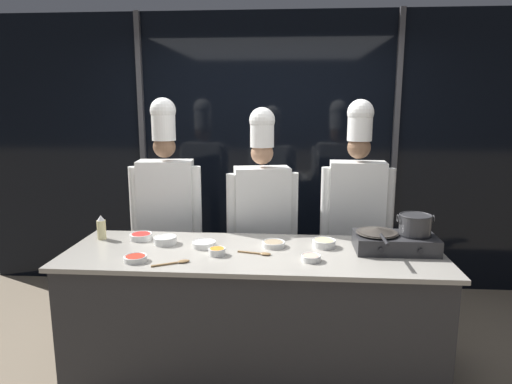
{
  "coord_description": "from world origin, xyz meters",
  "views": [
    {
      "loc": [
        0.24,
        -2.86,
        1.85
      ],
      "look_at": [
        0.0,
        0.25,
        1.24
      ],
      "focal_mm": 32.0,
      "sensor_mm": 36.0,
      "label": 1
    }
  ],
  "objects_px": {
    "prep_bowl_chili_flakes": "(135,258)",
    "portable_stove": "(395,242)",
    "prep_bowl_shrimp": "(311,258)",
    "squeeze_bottle_oil": "(101,228)",
    "prep_bowl_ginger": "(324,243)",
    "chef_head": "(166,198)",
    "chef_line": "(357,201)",
    "chef_sous": "(262,206)",
    "prep_bowl_carrots": "(217,251)",
    "serving_spoon_slotted": "(178,262)",
    "prep_bowl_mushrooms": "(274,244)",
    "prep_bowl_bell_pepper": "(141,236)",
    "frying_pan": "(377,231)",
    "stock_pot": "(415,224)",
    "prep_bowl_onion": "(165,240)",
    "prep_bowl_rice": "(204,244)",
    "serving_spoon_solid": "(261,253)"
  },
  "relations": [
    {
      "from": "portable_stove",
      "to": "prep_bowl_mushrooms",
      "type": "bearing_deg",
      "value": 178.1
    },
    {
      "from": "prep_bowl_mushrooms",
      "to": "chef_line",
      "type": "distance_m",
      "value": 0.94
    },
    {
      "from": "frying_pan",
      "to": "prep_bowl_rice",
      "type": "distance_m",
      "value": 1.16
    },
    {
      "from": "serving_spoon_slotted",
      "to": "chef_line",
      "type": "xyz_separation_m",
      "value": [
        1.21,
        1.03,
        0.18
      ]
    },
    {
      "from": "prep_bowl_ginger",
      "to": "prep_bowl_carrots",
      "type": "bearing_deg",
      "value": -162.49
    },
    {
      "from": "stock_pot",
      "to": "chef_head",
      "type": "height_order",
      "value": "chef_head"
    },
    {
      "from": "chef_head",
      "to": "prep_bowl_mushrooms",
      "type": "bearing_deg",
      "value": 138.53
    },
    {
      "from": "frying_pan",
      "to": "prep_bowl_carrots",
      "type": "distance_m",
      "value": 1.06
    },
    {
      "from": "stock_pot",
      "to": "prep_bowl_chili_flakes",
      "type": "bearing_deg",
      "value": -169.43
    },
    {
      "from": "prep_bowl_bell_pepper",
      "to": "squeeze_bottle_oil",
      "type": "bearing_deg",
      "value": -177.43
    },
    {
      "from": "prep_bowl_ginger",
      "to": "serving_spoon_solid",
      "type": "distance_m",
      "value": 0.46
    },
    {
      "from": "stock_pot",
      "to": "chef_line",
      "type": "height_order",
      "value": "chef_line"
    },
    {
      "from": "portable_stove",
      "to": "prep_bowl_shrimp",
      "type": "relative_size",
      "value": 4.27
    },
    {
      "from": "chef_line",
      "to": "prep_bowl_carrots",
      "type": "bearing_deg",
      "value": 43.27
    },
    {
      "from": "chef_line",
      "to": "prep_bowl_chili_flakes",
      "type": "bearing_deg",
      "value": 36.87
    },
    {
      "from": "squeeze_bottle_oil",
      "to": "chef_line",
      "type": "height_order",
      "value": "chef_line"
    },
    {
      "from": "prep_bowl_carrots",
      "to": "prep_bowl_onion",
      "type": "bearing_deg",
      "value": 152.48
    },
    {
      "from": "prep_bowl_bell_pepper",
      "to": "prep_bowl_carrots",
      "type": "xyz_separation_m",
      "value": [
        0.6,
        -0.3,
        0.0
      ]
    },
    {
      "from": "prep_bowl_bell_pepper",
      "to": "chef_sous",
      "type": "relative_size",
      "value": 0.09
    },
    {
      "from": "prep_bowl_chili_flakes",
      "to": "serving_spoon_slotted",
      "type": "xyz_separation_m",
      "value": [
        0.27,
        -0.02,
        -0.01
      ]
    },
    {
      "from": "squeeze_bottle_oil",
      "to": "prep_bowl_onion",
      "type": "xyz_separation_m",
      "value": [
        0.48,
        -0.08,
        -0.05
      ]
    },
    {
      "from": "squeeze_bottle_oil",
      "to": "serving_spoon_slotted",
      "type": "relative_size",
      "value": 0.8
    },
    {
      "from": "prep_bowl_bell_pepper",
      "to": "prep_bowl_chili_flakes",
      "type": "xyz_separation_m",
      "value": [
        0.11,
        -0.45,
        -0.0
      ]
    },
    {
      "from": "chef_sous",
      "to": "prep_bowl_ginger",
      "type": "bearing_deg",
      "value": 117.39
    },
    {
      "from": "prep_bowl_shrimp",
      "to": "chef_line",
      "type": "xyz_separation_m",
      "value": [
        0.4,
        0.93,
        0.17
      ]
    },
    {
      "from": "stock_pot",
      "to": "prep_bowl_onion",
      "type": "height_order",
      "value": "stock_pot"
    },
    {
      "from": "prep_bowl_bell_pepper",
      "to": "chef_line",
      "type": "distance_m",
      "value": 1.7
    },
    {
      "from": "prep_bowl_ginger",
      "to": "chef_line",
      "type": "xyz_separation_m",
      "value": [
        0.3,
        0.64,
        0.16
      ]
    },
    {
      "from": "chef_sous",
      "to": "portable_stove",
      "type": "bearing_deg",
      "value": 134.84
    },
    {
      "from": "portable_stove",
      "to": "prep_bowl_bell_pepper",
      "type": "distance_m",
      "value": 1.76
    },
    {
      "from": "frying_pan",
      "to": "prep_bowl_shrimp",
      "type": "relative_size",
      "value": 3.88
    },
    {
      "from": "prep_bowl_carrots",
      "to": "serving_spoon_slotted",
      "type": "distance_m",
      "value": 0.27
    },
    {
      "from": "chef_line",
      "to": "chef_sous",
      "type": "bearing_deg",
      "value": 7.96
    },
    {
      "from": "frying_pan",
      "to": "chef_line",
      "type": "height_order",
      "value": "chef_line"
    },
    {
      "from": "prep_bowl_carrots",
      "to": "prep_bowl_shrimp",
      "type": "bearing_deg",
      "value": -6.49
    },
    {
      "from": "portable_stove",
      "to": "prep_bowl_chili_flakes",
      "type": "relative_size",
      "value": 3.6
    },
    {
      "from": "prep_bowl_mushrooms",
      "to": "chef_sous",
      "type": "relative_size",
      "value": 0.09
    },
    {
      "from": "prep_bowl_shrimp",
      "to": "squeeze_bottle_oil",
      "type": "bearing_deg",
      "value": 166.63
    },
    {
      "from": "stock_pot",
      "to": "portable_stove",
      "type": "bearing_deg",
      "value": -179.9
    },
    {
      "from": "stock_pot",
      "to": "prep_bowl_bell_pepper",
      "type": "distance_m",
      "value": 1.89
    },
    {
      "from": "prep_bowl_shrimp",
      "to": "serving_spoon_slotted",
      "type": "distance_m",
      "value": 0.82
    },
    {
      "from": "prep_bowl_ginger",
      "to": "squeeze_bottle_oil",
      "type": "bearing_deg",
      "value": 177.72
    },
    {
      "from": "serving_spoon_solid",
      "to": "portable_stove",
      "type": "bearing_deg",
      "value": 9.36
    },
    {
      "from": "frying_pan",
      "to": "prep_bowl_shrimp",
      "type": "bearing_deg",
      "value": -151.66
    },
    {
      "from": "squeeze_bottle_oil",
      "to": "prep_bowl_bell_pepper",
      "type": "height_order",
      "value": "squeeze_bottle_oil"
    },
    {
      "from": "portable_stove",
      "to": "frying_pan",
      "type": "relative_size",
      "value": 1.1
    },
    {
      "from": "prep_bowl_bell_pepper",
      "to": "prep_bowl_onion",
      "type": "xyz_separation_m",
      "value": [
        0.2,
        -0.09,
        0.0
      ]
    },
    {
      "from": "prep_bowl_chili_flakes",
      "to": "portable_stove",
      "type": "bearing_deg",
      "value": 11.32
    },
    {
      "from": "serving_spoon_slotted",
      "to": "prep_bowl_shrimp",
      "type": "bearing_deg",
      "value": 7.13
    },
    {
      "from": "prep_bowl_ginger",
      "to": "chef_head",
      "type": "height_order",
      "value": "chef_head"
    }
  ]
}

